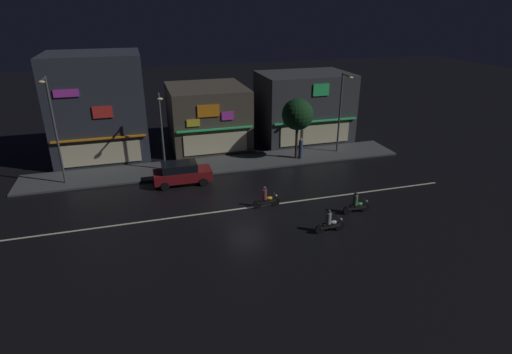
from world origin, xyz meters
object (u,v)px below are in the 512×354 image
object	(u,v)px
pedestrian_on_sidewalk	(301,149)
motorcycle_lead	(330,223)
motorcycle_following	(266,198)
traffic_cone	(176,181)
parked_car_near_kerb	(182,173)
motorcycle_opposite_lane	(356,204)
streetlamp_mid	(161,126)
streetlamp_west	(54,124)
streetlamp_east	(341,107)

from	to	relation	value
pedestrian_on_sidewalk	motorcycle_lead	world-z (taller)	pedestrian_on_sidewalk
motorcycle_following	traffic_cone	world-z (taller)	motorcycle_following
parked_car_near_kerb	motorcycle_following	distance (m)	7.38
motorcycle_lead	motorcycle_opposite_lane	bearing A→B (deg)	-148.13
pedestrian_on_sidewalk	traffic_cone	bearing A→B (deg)	2.49
streetlamp_mid	parked_car_near_kerb	distance (m)	4.22
motorcycle_opposite_lane	motorcycle_following	bearing A→B (deg)	-31.91
streetlamp_mid	parked_car_near_kerb	world-z (taller)	streetlamp_mid
streetlamp_west	traffic_cone	bearing A→B (deg)	-14.65
motorcycle_lead	parked_car_near_kerb	bearing A→B (deg)	-52.70
streetlamp_mid	motorcycle_lead	xyz separation A→B (m)	(8.57, -12.50, -3.25)
motorcycle_opposite_lane	streetlamp_mid	bearing A→B (deg)	-50.75
motorcycle_lead	traffic_cone	size ratio (longest dim) A/B	3.45
streetlamp_west	motorcycle_lead	xyz separation A→B (m)	(16.06, -11.87, -4.14)
streetlamp_mid	pedestrian_on_sidewalk	size ratio (longest dim) A/B	3.46
pedestrian_on_sidewalk	motorcycle_opposite_lane	world-z (taller)	pedestrian_on_sidewalk
motorcycle_following	motorcycle_opposite_lane	bearing A→B (deg)	159.45
streetlamp_west	pedestrian_on_sidewalk	bearing A→B (deg)	0.54
streetlamp_west	streetlamp_east	size ratio (longest dim) A/B	1.13
motorcycle_lead	motorcycle_following	distance (m)	4.97
streetlamp_mid	motorcycle_following	size ratio (longest dim) A/B	3.28
streetlamp_mid	streetlamp_east	world-z (taller)	streetlamp_east
parked_car_near_kerb	motorcycle_opposite_lane	size ratio (longest dim) A/B	2.26
motorcycle_following	parked_car_near_kerb	bearing A→B (deg)	-44.14
streetlamp_east	motorcycle_lead	xyz separation A→B (m)	(-6.93, -12.62, -3.67)
pedestrian_on_sidewalk	traffic_cone	distance (m)	11.32
pedestrian_on_sidewalk	motorcycle_lead	size ratio (longest dim) A/B	0.95
streetlamp_east	motorcycle_opposite_lane	distance (m)	12.24
streetlamp_east	traffic_cone	xyz separation A→B (m)	(-14.98, -2.84, -4.03)
streetlamp_west	traffic_cone	xyz separation A→B (m)	(8.01, -2.09, -4.50)
streetlamp_mid	motorcycle_lead	size ratio (longest dim) A/B	3.28
motorcycle_following	traffic_cone	bearing A→B (deg)	-41.66
streetlamp_west	motorcycle_opposite_lane	size ratio (longest dim) A/B	4.19
streetlamp_east	motorcycle_following	size ratio (longest dim) A/B	3.71
motorcycle_lead	motorcycle_opposite_lane	size ratio (longest dim) A/B	1.00
streetlamp_west	motorcycle_lead	world-z (taller)	streetlamp_west
motorcycle_lead	motorcycle_opposite_lane	xyz separation A→B (m)	(2.72, 1.73, 0.00)
motorcycle_opposite_lane	traffic_cone	world-z (taller)	motorcycle_opposite_lane
parked_car_near_kerb	traffic_cone	xyz separation A→B (m)	(-0.50, 0.06, -0.59)
motorcycle_opposite_lane	traffic_cone	bearing A→B (deg)	-43.90
parked_car_near_kerb	motorcycle_lead	world-z (taller)	parked_car_near_kerb
streetlamp_west	motorcycle_following	size ratio (longest dim) A/B	4.19
streetlamp_mid	traffic_cone	distance (m)	4.54
streetlamp_east	motorcycle_following	distance (m)	13.27
streetlamp_west	parked_car_near_kerb	size ratio (longest dim) A/B	1.85
streetlamp_mid	motorcycle_following	world-z (taller)	streetlamp_mid
traffic_cone	motorcycle_lead	bearing A→B (deg)	-50.54
parked_car_near_kerb	streetlamp_east	bearing A→B (deg)	11.31
streetlamp_east	parked_car_near_kerb	size ratio (longest dim) A/B	1.64
streetlamp_west	motorcycle_following	world-z (taller)	streetlamp_west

